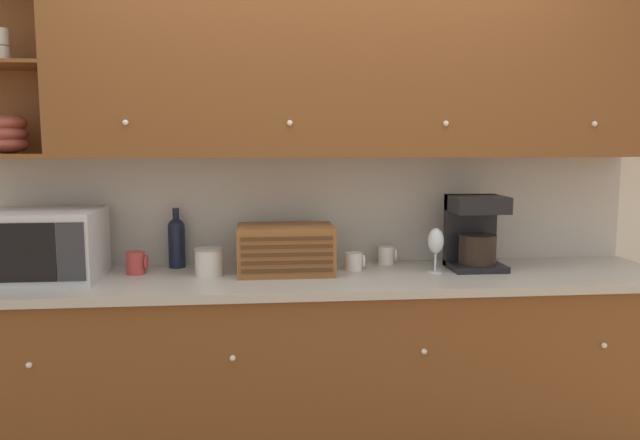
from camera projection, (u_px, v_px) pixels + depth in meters
name	position (u px, v px, depth m)	size (l,w,h in m)	color
ground_plane	(316.00, 425.00, 3.39)	(24.00, 24.00, 0.00)	#896647
wall_back	(315.00, 186.00, 3.26)	(5.71, 0.06, 2.60)	silver
counter_unit	(322.00, 366.00, 3.02)	(3.33, 0.67, 0.90)	brown
backsplash_panel	(316.00, 209.00, 3.24)	(3.31, 0.01, 0.55)	#B7B2A8
upper_cabinets	(354.00, 66.00, 2.99)	(3.31, 0.38, 0.87)	brown
microwave	(41.00, 245.00, 2.84)	(0.52, 0.41, 0.32)	silver
mug	(136.00, 263.00, 2.97)	(0.10, 0.09, 0.11)	#B73D38
wine_bottle	(177.00, 240.00, 3.11)	(0.08, 0.08, 0.30)	black
storage_canister	(209.00, 262.00, 2.93)	(0.14, 0.14, 0.13)	silver
bread_box	(286.00, 249.00, 2.98)	(0.46, 0.29, 0.23)	brown
mug_blue_second	(354.00, 261.00, 3.06)	(0.10, 0.09, 0.09)	silver
mug_patterned_third	(387.00, 255.00, 3.21)	(0.10, 0.08, 0.09)	silver
wine_glass	(436.00, 242.00, 3.00)	(0.08, 0.08, 0.21)	silver
coffee_maker	(475.00, 232.00, 3.08)	(0.26, 0.24, 0.36)	black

